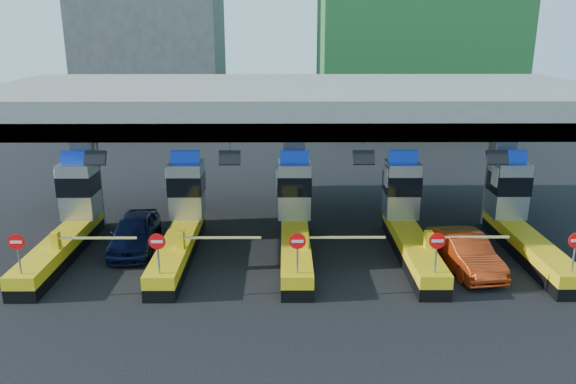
{
  "coord_description": "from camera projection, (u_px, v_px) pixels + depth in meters",
  "views": [
    {
      "loc": [
        -0.47,
        -23.28,
        9.6
      ],
      "look_at": [
        -0.31,
        0.0,
        2.71
      ],
      "focal_mm": 35.0,
      "sensor_mm": 36.0,
      "label": 1
    }
  ],
  "objects": [
    {
      "name": "toll_lane_left",
      "position": [
        182.0,
        219.0,
        24.89
      ],
      "size": [
        4.43,
        8.0,
        4.16
      ],
      "color": "black",
      "rests_on": "ground"
    },
    {
      "name": "red_car",
      "position": [
        465.0,
        252.0,
        22.91
      ],
      "size": [
        2.21,
        4.73,
        1.5
      ],
      "primitive_type": "imported",
      "rotation": [
        0.0,
        0.0,
        0.14
      ],
      "color": "#A62D0C",
      "rests_on": "ground"
    },
    {
      "name": "toll_lane_far_left",
      "position": [
        70.0,
        219.0,
        24.86
      ],
      "size": [
        4.43,
        8.0,
        4.16
      ],
      "color": "black",
      "rests_on": "ground"
    },
    {
      "name": "van",
      "position": [
        135.0,
        232.0,
        24.93
      ],
      "size": [
        2.26,
        4.85,
        1.61
      ],
      "primitive_type": "imported",
      "rotation": [
        0.0,
        0.0,
        0.08
      ],
      "color": "black",
      "rests_on": "ground"
    },
    {
      "name": "ground",
      "position": [
        295.0,
        250.0,
        25.06
      ],
      "size": [
        120.0,
        120.0,
        0.0
      ],
      "primitive_type": "plane",
      "color": "black",
      "rests_on": "ground"
    },
    {
      "name": "toll_lane_right",
      "position": [
        407.0,
        218.0,
        24.96
      ],
      "size": [
        4.43,
        8.0,
        4.16
      ],
      "color": "black",
      "rests_on": "ground"
    },
    {
      "name": "toll_lane_center",
      "position": [
        295.0,
        218.0,
        24.93
      ],
      "size": [
        4.43,
        8.0,
        4.16
      ],
      "color": "black",
      "rests_on": "ground"
    },
    {
      "name": "toll_lane_far_right",
      "position": [
        519.0,
        218.0,
        24.99
      ],
      "size": [
        4.43,
        8.0,
        4.16
      ],
      "color": "black",
      "rests_on": "ground"
    },
    {
      "name": "bg_building_concrete",
      "position": [
        151.0,
        32.0,
        56.92
      ],
      "size": [
        14.0,
        10.0,
        18.0
      ],
      "primitive_type": "cube",
      "color": "#4C4C49",
      "rests_on": "ground"
    },
    {
      "name": "toll_canopy",
      "position": [
        294.0,
        104.0,
        26.07
      ],
      "size": [
        28.0,
        12.09,
        7.0
      ],
      "color": "slate",
      "rests_on": "ground"
    }
  ]
}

